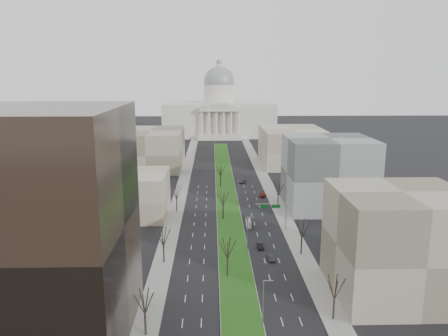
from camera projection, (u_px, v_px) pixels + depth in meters
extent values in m
plane|color=black|center=(225.00, 187.00, 177.04)|extent=(600.00, 600.00, 0.00)
cube|color=#999993|center=(226.00, 187.00, 176.04)|extent=(8.00, 222.00, 0.15)
cube|color=#154412|center=(226.00, 187.00, 176.02)|extent=(7.70, 221.70, 0.06)
cube|color=gray|center=(178.00, 205.00, 152.13)|extent=(5.00, 330.00, 0.15)
cube|color=gray|center=(277.00, 204.00, 153.07)|extent=(5.00, 330.00, 0.15)
cube|color=beige|center=(219.00, 119.00, 320.98)|extent=(80.00, 40.00, 24.00)
cube|color=beige|center=(220.00, 137.00, 300.65)|extent=(30.00, 6.00, 4.00)
cube|color=beige|center=(220.00, 109.00, 296.60)|extent=(28.00, 5.00, 2.50)
cube|color=beige|center=(220.00, 106.00, 296.17)|extent=(20.00, 5.00, 1.80)
cube|color=beige|center=(220.00, 104.00, 295.83)|extent=(12.00, 5.00, 1.60)
cylinder|color=beige|center=(219.00, 94.00, 317.15)|extent=(22.00, 22.00, 14.00)
sphere|color=gray|center=(219.00, 82.00, 315.23)|extent=(22.00, 22.00, 22.00)
cylinder|color=beige|center=(219.00, 66.00, 312.89)|extent=(4.00, 4.00, 4.00)
sphere|color=gray|center=(219.00, 62.00, 312.25)|extent=(4.00, 4.00, 4.00)
cylinder|color=beige|center=(202.00, 123.00, 298.18)|extent=(2.00, 2.00, 16.00)
cylinder|color=beige|center=(209.00, 123.00, 298.32)|extent=(2.00, 2.00, 16.00)
cylinder|color=beige|center=(216.00, 123.00, 298.45)|extent=(2.00, 2.00, 16.00)
cylinder|color=beige|center=(223.00, 123.00, 298.58)|extent=(2.00, 2.00, 16.00)
cylinder|color=beige|center=(231.00, 123.00, 298.72)|extent=(2.00, 2.00, 16.00)
cylinder|color=beige|center=(238.00, 123.00, 298.85)|extent=(2.00, 2.00, 16.00)
cube|color=black|center=(21.00, 229.00, 72.16)|extent=(34.00, 30.00, 40.00)
cube|color=tan|center=(127.00, 194.00, 140.47)|extent=(26.00, 22.00, 14.00)
cube|color=#79725D|center=(399.00, 243.00, 89.63)|extent=(26.00, 24.00, 22.00)
cube|color=#575A5C|center=(328.00, 173.00, 148.05)|extent=(28.00, 26.00, 24.00)
cube|color=#79725D|center=(152.00, 149.00, 213.25)|extent=(30.00, 40.00, 18.00)
cube|color=tan|center=(292.00, 146.00, 220.01)|extent=(30.00, 40.00, 18.00)
cylinder|color=black|center=(145.00, 325.00, 76.52)|extent=(0.40, 0.40, 4.08)
cylinder|color=black|center=(164.00, 254.00, 105.79)|extent=(0.40, 0.40, 4.32)
cylinder|color=black|center=(177.00, 206.00, 144.87)|extent=(0.40, 0.40, 4.22)
cylinder|color=black|center=(334.00, 310.00, 81.34)|extent=(0.40, 0.40, 4.13)
cylinder|color=black|center=(301.00, 246.00, 110.61)|extent=(0.40, 0.40, 4.42)
cylinder|color=black|center=(278.00, 202.00, 149.72)|extent=(0.40, 0.40, 4.03)
cylinder|color=black|center=(227.00, 268.00, 98.39)|extent=(0.40, 0.40, 4.32)
cylinder|color=black|center=(223.00, 213.00, 137.45)|extent=(0.40, 0.40, 4.32)
cylinder|color=black|center=(221.00, 182.00, 176.52)|extent=(0.40, 0.40, 4.32)
cylinder|color=gray|center=(263.00, 304.00, 78.51)|extent=(0.20, 0.20, 9.00)
cylinder|color=gray|center=(269.00, 281.00, 77.55)|extent=(1.80, 0.12, 0.12)
cylinder|color=gray|center=(247.00, 234.00, 112.69)|extent=(0.20, 0.20, 9.00)
cylinder|color=gray|center=(251.00, 217.00, 111.74)|extent=(1.80, 0.12, 0.12)
cylinder|color=gray|center=(238.00, 193.00, 151.76)|extent=(0.20, 0.20, 9.00)
cylinder|color=gray|center=(241.00, 180.00, 150.80)|extent=(1.80, 0.12, 0.12)
cylinder|color=gray|center=(286.00, 217.00, 127.78)|extent=(0.24, 0.24, 8.00)
cylinder|color=gray|center=(271.00, 204.00, 126.81)|extent=(9.00, 0.18, 0.18)
cube|color=#0C591E|center=(276.00, 206.00, 127.10)|extent=(2.60, 0.08, 1.00)
cube|color=#0C591E|center=(264.00, 206.00, 127.01)|extent=(2.20, 0.08, 1.00)
imported|color=#414348|center=(271.00, 258.00, 107.55)|extent=(2.04, 4.11, 1.34)
imported|color=black|center=(260.00, 246.00, 115.07)|extent=(1.43, 4.04, 1.33)
imported|color=maroon|center=(263.00, 195.00, 163.36)|extent=(2.73, 5.03, 1.38)
imported|color=#43454A|center=(242.00, 181.00, 184.08)|extent=(3.18, 5.50, 1.44)
imported|color=white|center=(248.00, 223.00, 131.46)|extent=(1.96, 7.07, 1.95)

